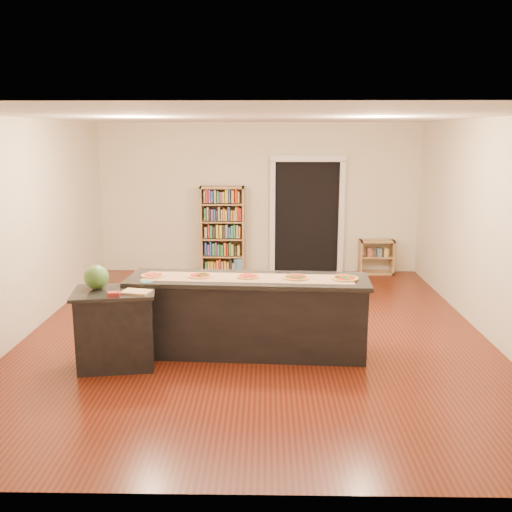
{
  "coord_description": "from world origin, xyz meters",
  "views": [
    {
      "loc": [
        0.13,
        -7.22,
        2.59
      ],
      "look_at": [
        0.0,
        0.2,
        1.0
      ],
      "focal_mm": 40.0,
      "sensor_mm": 36.0,
      "label": 1
    }
  ],
  "objects_px": {
    "kitchen_island": "(248,315)",
    "watermelon": "(96,277)",
    "side_counter": "(116,328)",
    "low_shelf": "(376,257)",
    "waste_bin": "(239,266)",
    "bookshelf": "(223,230)"
  },
  "relations": [
    {
      "from": "bookshelf",
      "to": "waste_bin",
      "type": "xyz_separation_m",
      "value": [
        0.31,
        -0.06,
        -0.67
      ]
    },
    {
      "from": "low_shelf",
      "to": "watermelon",
      "type": "relative_size",
      "value": 2.36
    },
    {
      "from": "kitchen_island",
      "to": "side_counter",
      "type": "bearing_deg",
      "value": -160.91
    },
    {
      "from": "kitchen_island",
      "to": "side_counter",
      "type": "relative_size",
      "value": 3.16
    },
    {
      "from": "waste_bin",
      "to": "watermelon",
      "type": "xyz_separation_m",
      "value": [
        -1.4,
        -4.31,
        0.87
      ]
    },
    {
      "from": "kitchen_island",
      "to": "watermelon",
      "type": "relative_size",
      "value": 10.35
    },
    {
      "from": "bookshelf",
      "to": "watermelon",
      "type": "xyz_separation_m",
      "value": [
        -1.08,
        -4.37,
        0.2
      ]
    },
    {
      "from": "kitchen_island",
      "to": "waste_bin",
      "type": "bearing_deg",
      "value": 97.44
    },
    {
      "from": "bookshelf",
      "to": "low_shelf",
      "type": "height_order",
      "value": "bookshelf"
    },
    {
      "from": "side_counter",
      "to": "low_shelf",
      "type": "relative_size",
      "value": 1.39
    },
    {
      "from": "side_counter",
      "to": "bookshelf",
      "type": "bearing_deg",
      "value": 70.16
    },
    {
      "from": "low_shelf",
      "to": "waste_bin",
      "type": "xyz_separation_m",
      "value": [
        -2.58,
        -0.07,
        -0.17
      ]
    },
    {
      "from": "kitchen_island",
      "to": "bookshelf",
      "type": "height_order",
      "value": "bookshelf"
    },
    {
      "from": "low_shelf",
      "to": "watermelon",
      "type": "height_order",
      "value": "watermelon"
    },
    {
      "from": "low_shelf",
      "to": "side_counter",
      "type": "bearing_deg",
      "value": -130.31
    },
    {
      "from": "kitchen_island",
      "to": "watermelon",
      "type": "distance_m",
      "value": 1.81
    },
    {
      "from": "side_counter",
      "to": "watermelon",
      "type": "xyz_separation_m",
      "value": [
        -0.21,
        0.07,
        0.58
      ]
    },
    {
      "from": "side_counter",
      "to": "low_shelf",
      "type": "bearing_deg",
      "value": 41.01
    },
    {
      "from": "side_counter",
      "to": "waste_bin",
      "type": "relative_size",
      "value": 2.99
    },
    {
      "from": "bookshelf",
      "to": "low_shelf",
      "type": "bearing_deg",
      "value": 0.15
    },
    {
      "from": "side_counter",
      "to": "watermelon",
      "type": "height_order",
      "value": "watermelon"
    },
    {
      "from": "watermelon",
      "to": "bookshelf",
      "type": "bearing_deg",
      "value": 76.07
    }
  ]
}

